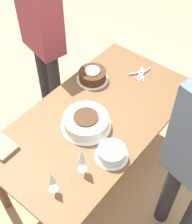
# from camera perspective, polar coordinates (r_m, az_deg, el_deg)

# --- Properties ---
(ground_plane) EXTENTS (12.00, 12.00, 0.00)m
(ground_plane) POSITION_cam_1_polar(r_m,az_deg,el_deg) (2.91, -0.00, -10.27)
(ground_plane) COLOR tan
(dining_table) EXTENTS (1.63, 0.88, 0.73)m
(dining_table) POSITION_cam_1_polar(r_m,az_deg,el_deg) (2.39, -0.00, -2.44)
(dining_table) COLOR brown
(dining_table) RESTS_ON ground_plane
(cake_center_white) EXTENTS (0.36, 0.36, 0.10)m
(cake_center_white) POSITION_cam_1_polar(r_m,az_deg,el_deg) (2.22, -1.80, -1.77)
(cake_center_white) COLOR white
(cake_center_white) RESTS_ON dining_table
(cake_front_chocolate) EXTENTS (0.26, 0.26, 0.10)m
(cake_front_chocolate) POSITION_cam_1_polar(r_m,az_deg,el_deg) (2.57, -0.64, 6.73)
(cake_front_chocolate) COLOR white
(cake_front_chocolate) RESTS_ON dining_table
(cake_back_decorated) EXTENTS (0.23, 0.23, 0.08)m
(cake_back_decorated) POSITION_cam_1_polar(r_m,az_deg,el_deg) (2.07, 2.90, -7.51)
(cake_back_decorated) COLOR white
(cake_back_decorated) RESTS_ON dining_table
(wine_glass_near) EXTENTS (0.06, 0.06, 0.20)m
(wine_glass_near) POSITION_cam_1_polar(r_m,az_deg,el_deg) (1.88, -8.15, -11.94)
(wine_glass_near) COLOR silver
(wine_glass_near) RESTS_ON dining_table
(wine_glass_far) EXTENTS (0.06, 0.06, 0.23)m
(wine_glass_far) POSITION_cam_1_polar(r_m,az_deg,el_deg) (1.92, -2.65, -8.05)
(wine_glass_far) COLOR silver
(wine_glass_far) RESTS_ON dining_table
(fork_pile) EXTENTS (0.21, 0.14, 0.01)m
(fork_pile) POSITION_cam_1_polar(r_m,az_deg,el_deg) (2.67, 8.25, 6.98)
(fork_pile) COLOR silver
(fork_pile) RESTS_ON dining_table
(napkin_stack) EXTENTS (0.15, 0.18, 0.03)m
(napkin_stack) POSITION_cam_1_polar(r_m,az_deg,el_deg) (2.22, -16.73, -6.19)
(napkin_stack) COLOR gray
(napkin_stack) RESTS_ON dining_table
(person_cutting) EXTENTS (0.30, 0.44, 1.62)m
(person_cutting) POSITION_cam_1_polar(r_m,az_deg,el_deg) (2.77, -9.92, 14.64)
(person_cutting) COLOR #232328
(person_cutting) RESTS_ON ground_plane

